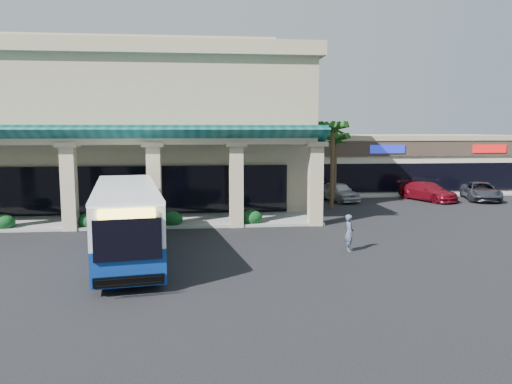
{
  "coord_description": "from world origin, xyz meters",
  "views": [
    {
      "loc": [
        -0.39,
        -22.34,
        5.44
      ],
      "look_at": [
        2.39,
        3.24,
        2.2
      ],
      "focal_mm": 35.0,
      "sensor_mm": 36.0,
      "label": 1
    }
  ],
  "objects": [
    {
      "name": "main_building",
      "position": [
        -8.0,
        16.0,
        5.67
      ],
      "size": [
        30.8,
        14.8,
        11.35
      ],
      "primitive_type": null,
      "color": "tan",
      "rests_on": "ground"
    },
    {
      "name": "palm_0",
      "position": [
        8.5,
        11.0,
        3.3
      ],
      "size": [
        2.4,
        2.4,
        6.6
      ],
      "primitive_type": null,
      "color": "#174412",
      "rests_on": "ground"
    },
    {
      "name": "pedestrian",
      "position": [
        6.14,
        -1.01,
        0.83
      ],
      "size": [
        0.46,
        0.65,
        1.67
      ],
      "primitive_type": "imported",
      "rotation": [
        0.0,
        0.0,
        1.47
      ],
      "color": "#48536C",
      "rests_on": "ground"
    },
    {
      "name": "car_silver",
      "position": [
        9.94,
        14.45,
        0.72
      ],
      "size": [
        2.82,
        4.55,
        1.45
      ],
      "primitive_type": "imported",
      "rotation": [
        0.0,
        0.0,
        0.28
      ],
      "color": "#B5B6B8",
      "rests_on": "ground"
    },
    {
      "name": "ground",
      "position": [
        0.0,
        0.0,
        0.0
      ],
      "size": [
        110.0,
        110.0,
        0.0
      ],
      "primitive_type": "plane",
      "color": "black"
    },
    {
      "name": "arcade",
      "position": [
        -8.0,
        6.8,
        2.85
      ],
      "size": [
        30.0,
        6.2,
        5.7
      ],
      "primitive_type": null,
      "color": "#0D4E4D",
      "rests_on": "ground"
    },
    {
      "name": "transit_bus",
      "position": [
        -3.6,
        -1.0,
        1.53
      ],
      "size": [
        4.19,
        11.25,
        3.07
      ],
      "primitive_type": null,
      "rotation": [
        0.0,
        0.0,
        0.15
      ],
      "color": "navy",
      "rests_on": "ground"
    },
    {
      "name": "strip_mall",
      "position": [
        18.0,
        24.0,
        2.45
      ],
      "size": [
        22.5,
        12.5,
        4.9
      ],
      "primitive_type": null,
      "color": "beige",
      "rests_on": "ground"
    },
    {
      "name": "car_red",
      "position": [
        16.84,
        13.97,
        0.71
      ],
      "size": [
        3.75,
        5.3,
        1.43
      ],
      "primitive_type": "imported",
      "rotation": [
        0.0,
        0.0,
        0.4
      ],
      "color": "maroon",
      "rests_on": "ground"
    },
    {
      "name": "palm_1",
      "position": [
        9.5,
        14.0,
        2.9
      ],
      "size": [
        2.4,
        2.4,
        5.8
      ],
      "primitive_type": null,
      "color": "#174412",
      "rests_on": "ground"
    },
    {
      "name": "car_gray",
      "position": [
        21.02,
        13.74,
        0.69
      ],
      "size": [
        3.72,
        5.46,
        1.39
      ],
      "primitive_type": "imported",
      "rotation": [
        0.0,
        0.0,
        -0.31
      ],
      "color": "#32353E",
      "rests_on": "ground"
    },
    {
      "name": "broadleaf_tree",
      "position": [
        7.5,
        19.0,
        2.41
      ],
      "size": [
        2.6,
        2.6,
        4.81
      ],
      "primitive_type": null,
      "color": "#0C3914",
      "rests_on": "ground"
    }
  ]
}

